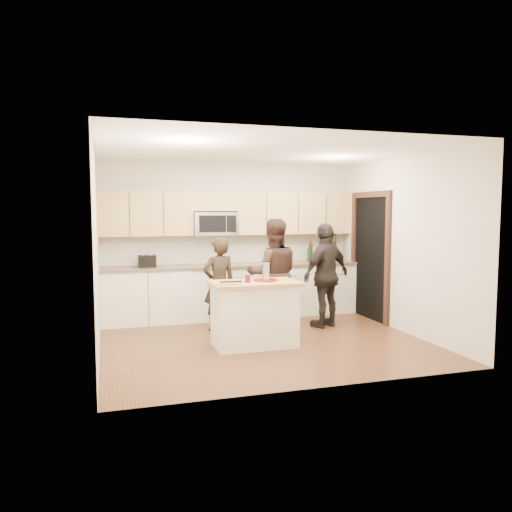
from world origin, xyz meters
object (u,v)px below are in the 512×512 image
object	(u,v)px
woman_left	(219,284)
woman_right	(326,275)
woman_center	(273,274)
island	(254,314)
toaster	(147,261)

from	to	relation	value
woman_left	woman_right	world-z (taller)	woman_right
woman_left	woman_center	xyz separation A→B (m)	(0.83, -0.17, 0.14)
island	woman_right	bearing A→B (deg)	28.33
woman_center	woman_left	bearing A→B (deg)	-2.08
island	woman_right	world-z (taller)	woman_right
toaster	woman_left	size ratio (longest dim) A/B	0.20
island	toaster	size ratio (longest dim) A/B	4.20
woman_right	woman_center	bearing A→B (deg)	-28.80
woman_left	island	bearing A→B (deg)	94.75
island	woman_center	xyz separation A→B (m)	(0.57, 0.85, 0.42)
woman_center	woman_right	world-z (taller)	woman_center
island	woman_center	size ratio (longest dim) A/B	0.69
toaster	woman_center	bearing A→B (deg)	-28.88
toaster	woman_right	xyz separation A→B (m)	(2.74, -1.10, -0.20)
toaster	woman_left	xyz separation A→B (m)	(1.03, -0.85, -0.31)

